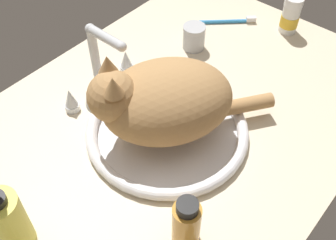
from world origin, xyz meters
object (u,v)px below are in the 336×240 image
sink_basin (168,129)px  faucet (100,67)px  metal_jar (194,37)px  pill_bottle (290,16)px  amber_bottle (186,223)px  cat (160,100)px  soap_pump_bottle (7,221)px  toothbrush (229,21)px

sink_basin → faucet: 20.53cm
faucet → metal_jar: bearing=-12.2°
faucet → pill_bottle: size_ratio=2.02×
sink_basin → amber_bottle: amber_bottle is taller
faucet → cat: (-1.33, -18.61, 2.76)cm
faucet → amber_bottle: bearing=-113.6°
cat → pill_bottle: bearing=-2.2°
sink_basin → metal_jar: bearing=27.7°
sink_basin → soap_pump_bottle: bearing=173.6°
metal_jar → toothbrush: 15.12cm
cat → soap_pump_bottle: 34.33cm
amber_bottle → faucet: bearing=66.4°
faucet → amber_bottle: 40.82cm
metal_jar → pill_bottle: (22.06, -14.83, 1.47)cm
cat → amber_bottle: size_ratio=3.16×
metal_jar → pill_bottle: 26.63cm
cat → amber_bottle: cat is taller
soap_pump_bottle → amber_bottle: bearing=-48.8°
cat → metal_jar: (27.70, 12.91, -6.90)cm
soap_pump_bottle → pill_bottle: soap_pump_bottle is taller
sink_basin → faucet: size_ratio=1.67×
amber_bottle → pill_bottle: (64.73, 16.84, -0.63)cm
pill_bottle → toothbrush: pill_bottle is taller
soap_pump_bottle → metal_jar: bearing=9.1°
sink_basin → amber_bottle: size_ratio=3.00×
soap_pump_bottle → cat: bearing=-5.1°
sink_basin → cat: (-1.33, 0.93, 9.07)cm
sink_basin → metal_jar: size_ratio=5.30×
sink_basin → cat: cat is taller
toothbrush → soap_pump_bottle: bearing=-173.2°
cat → amber_bottle: bearing=-128.6°
soap_pump_bottle → amber_bottle: size_ratio=1.49×
soap_pump_bottle → toothbrush: (76.59, 9.15, -5.98)cm
pill_bottle → toothbrush: 16.34cm
faucet → toothbrush: 42.28cm
sink_basin → amber_bottle: bearing=-132.4°
soap_pump_bottle → amber_bottle: soap_pump_bottle is taller
cat → toothbrush: 45.29cm
cat → pill_bottle: (49.76, -1.92, -5.43)cm
faucet → soap_pump_bottle: (-35.35, -15.59, -0.76)cm
sink_basin → cat: 9.21cm
faucet → toothbrush: bearing=-8.9°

